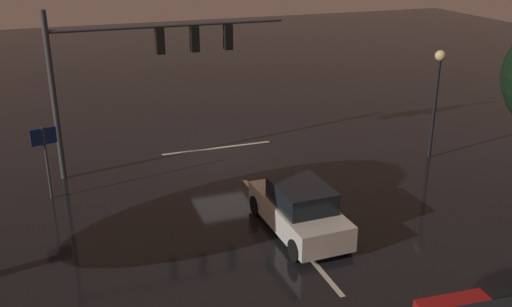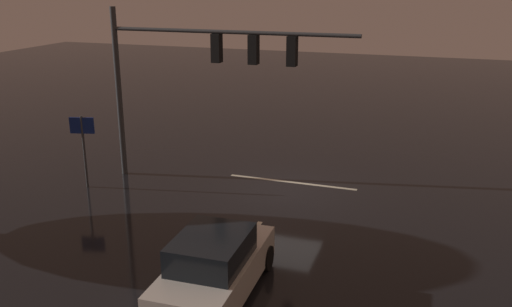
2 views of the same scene
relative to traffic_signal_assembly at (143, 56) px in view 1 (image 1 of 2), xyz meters
name	(u,v)px [view 1 (image 1 of 2)]	position (x,y,z in m)	size (l,w,h in m)	color
ground_plane	(223,155)	(-3.21, -0.25, -4.60)	(80.00, 80.00, 0.00)	black
traffic_signal_assembly	(143,56)	(0.00, 0.00, 0.00)	(9.26, 0.47, 6.51)	#383A3D
lane_dash_far	(254,191)	(-3.21, 3.75, -4.60)	(2.20, 0.16, 0.01)	beige
lane_dash_mid	(325,275)	(-3.21, 9.75, -4.60)	(2.20, 0.16, 0.01)	beige
stop_bar	(217,148)	(-3.21, -1.18, -4.60)	(5.00, 0.16, 0.01)	beige
car_approaching	(299,209)	(-3.54, 7.15, -3.81)	(2.00, 4.41, 1.70)	silver
street_lamp_left_kerb	(437,83)	(-11.48, 3.00, -1.33)	(0.44, 0.44, 4.63)	black
route_sign	(45,147)	(3.92, 1.79, -2.63)	(0.89, 0.29, 2.74)	#383A3D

